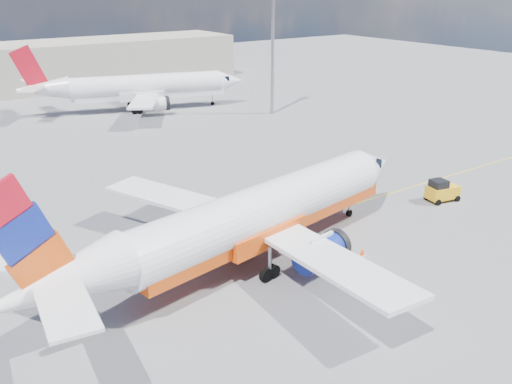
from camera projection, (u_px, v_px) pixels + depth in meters
ground at (282, 246)px, 42.42m from camera, size 240.00×240.00×0.00m
taxi_line at (258, 232)px, 44.71m from camera, size 70.00×0.15×0.01m
terminal_main at (47, 66)px, 101.05m from camera, size 70.00×14.00×8.00m
main_jet at (253, 216)px, 38.84m from camera, size 34.82×26.96×10.51m
second_jet at (140, 88)px, 84.63m from camera, size 33.52×25.54×10.14m
gse_tug at (442, 191)px, 50.74m from camera, size 3.08×2.22×2.02m
traffic_cone at (362, 252)px, 40.95m from camera, size 0.42×0.42×0.58m
floodlight_mast at (273, 21)px, 79.06m from camera, size 1.60×1.60×21.89m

